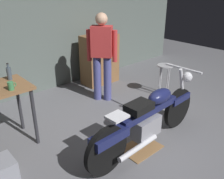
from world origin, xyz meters
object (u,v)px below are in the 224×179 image
(motorcycle, at_px, (149,118))
(person_standing, at_px, (102,54))
(wooden_dresser, at_px, (100,59))
(mug_green_speckled, at_px, (11,86))
(shop_stool, at_px, (165,72))
(bottle, at_px, (9,73))

(motorcycle, distance_m, person_standing, 1.73)
(wooden_dresser, height_order, mug_green_speckled, wooden_dresser)
(motorcycle, height_order, wooden_dresser, wooden_dresser)
(wooden_dresser, bearing_deg, shop_stool, -68.83)
(mug_green_speckled, bearing_deg, bottle, 71.46)
(motorcycle, xyz_separation_m, bottle, (-1.25, 1.51, 0.55))
(wooden_dresser, height_order, bottle, bottle)
(shop_stool, distance_m, wooden_dresser, 1.50)
(shop_stool, relative_size, bottle, 2.66)
(mug_green_speckled, bearing_deg, shop_stool, -4.49)
(person_standing, relative_size, shop_stool, 2.61)
(person_standing, xyz_separation_m, bottle, (-1.75, -0.08, 0.07))
(person_standing, bearing_deg, shop_stool, -162.29)
(motorcycle, relative_size, person_standing, 1.31)
(shop_stool, bearing_deg, wooden_dresser, 111.17)
(motorcycle, bearing_deg, wooden_dresser, 63.73)
(motorcycle, height_order, person_standing, person_standing)
(person_standing, bearing_deg, motorcycle, 122.44)
(motorcycle, bearing_deg, mug_green_speckled, 137.68)
(shop_stool, bearing_deg, bottle, 168.14)
(shop_stool, relative_size, wooden_dresser, 0.58)
(wooden_dresser, bearing_deg, bottle, -160.46)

